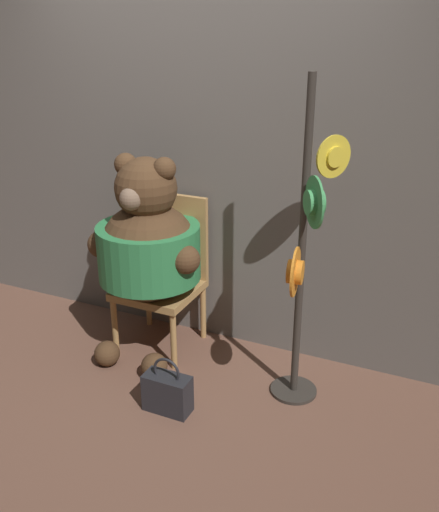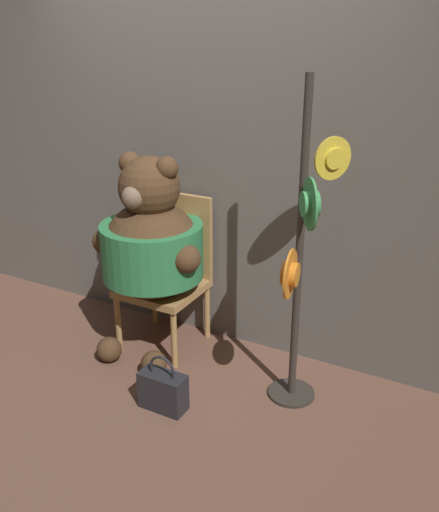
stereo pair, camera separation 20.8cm
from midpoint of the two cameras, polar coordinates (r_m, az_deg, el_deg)
The scene contains 6 objects.
ground_plane at distance 3.66m, azimuth -8.19°, elevation -12.52°, with size 14.00×14.00×0.00m, color brown.
wall_back at distance 3.79m, azimuth -2.96°, elevation 7.70°, with size 8.00×0.10×2.24m.
chair at distance 3.87m, azimuth -7.00°, elevation -1.41°, with size 0.51×0.49×1.03m.
teddy_bear at distance 3.65m, azimuth -8.78°, elevation 0.99°, with size 0.79×0.70×1.35m.
hat_display_rack at distance 3.08m, azimuth 6.65°, elevation -0.24°, with size 0.31×0.57×1.86m.
handbag_on_ground at distance 3.37m, azimuth -7.05°, elevation -13.40°, with size 0.27×0.13×0.35m.
Camera 1 is at (1.60, -2.53, 2.09)m, focal length 40.00 mm.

